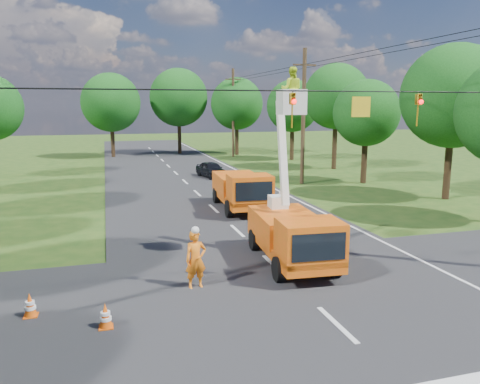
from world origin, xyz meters
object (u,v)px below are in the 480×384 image
object	(u,v)px
pole_right_far	(233,112)
tree_right_b	(454,96)
tree_far_a	(111,103)
tree_right_d	(336,97)
tree_far_c	(237,104)
traffic_cone_4	(30,305)
traffic_cone_3	(105,316)
tree_far_b	(179,98)
traffic_cone_2	(272,239)
pole_right_mid	(303,116)
second_truck	(242,189)
tree_right_c	(366,113)
traffic_cone_6	(281,194)
distant_car	(212,170)
tree_right_e	(293,106)
bucket_truck	(293,224)
ground_worker	(196,260)

from	to	relation	value
pole_right_far	tree_right_b	world-z (taller)	pole_right_far
pole_right_far	tree_far_a	world-z (taller)	pole_right_far
tree_right_d	tree_far_c	size ratio (longest dim) A/B	1.06
traffic_cone_4	tree_far_a	size ratio (longest dim) A/B	0.07
traffic_cone_3	tree_far_c	size ratio (longest dim) A/B	0.08
tree_far_b	traffic_cone_4	bearing A→B (deg)	-104.07
traffic_cone_2	pole_right_mid	xyz separation A→B (m)	(7.77, 14.79, 4.75)
pole_right_mid	second_truck	bearing A→B (deg)	-132.89
second_truck	traffic_cone_2	world-z (taller)	second_truck
tree_far_b	tree_right_c	bearing A→B (deg)	-68.58
tree_far_a	traffic_cone_6	bearing A→B (deg)	-71.04
distant_car	traffic_cone_6	xyz separation A→B (m)	(2.20, -10.30, -0.29)
distant_car	pole_right_far	world-z (taller)	pole_right_far
second_truck	pole_right_mid	bearing A→B (deg)	50.19
tree_far_b	tree_far_c	world-z (taller)	tree_far_b
tree_right_b	tree_far_c	bearing A→B (deg)	100.39
distant_car	pole_right_mid	size ratio (longest dim) A/B	0.38
pole_right_mid	tree_right_d	size ratio (longest dim) A/B	1.03
tree_right_e	tree_far_a	world-z (taller)	tree_far_a
pole_right_mid	tree_far_b	distance (m)	25.65
traffic_cone_6	tree_right_d	distance (m)	17.15
tree_right_b	tree_right_d	xyz separation A→B (m)	(-0.20, 15.00, 0.24)
traffic_cone_3	tree_far_a	bearing A→B (deg)	88.65
tree_right_d	tree_far_c	world-z (taller)	tree_right_d
pole_right_far	traffic_cone_2	bearing A→B (deg)	-102.59
bucket_truck	traffic_cone_4	distance (m)	9.16
traffic_cone_6	pole_right_mid	bearing A→B (deg)	55.02
traffic_cone_4	tree_right_e	world-z (taller)	tree_right_e
ground_worker	tree_right_d	bearing A→B (deg)	47.00
ground_worker	pole_right_far	distance (m)	40.25
traffic_cone_3	traffic_cone_6	xyz separation A→B (m)	(10.77, 15.07, 0.00)
traffic_cone_4	tree_right_b	size ratio (longest dim) A/B	0.07
distant_car	tree_far_c	xyz separation A→B (m)	(6.96, 17.07, 5.41)
ground_worker	traffic_cone_3	world-z (taller)	ground_worker
traffic_cone_2	tree_right_b	distance (m)	16.93
tree_right_b	tree_right_c	size ratio (longest dim) A/B	1.23
distant_car	traffic_cone_2	bearing A→B (deg)	-107.52
traffic_cone_6	tree_right_c	world-z (taller)	tree_right_c
pole_right_far	tree_right_b	bearing A→B (deg)	-76.93
ground_worker	traffic_cone_6	xyz separation A→B (m)	(7.91, 12.93, -0.61)
distant_car	traffic_cone_4	distance (m)	26.30
traffic_cone_6	tree_far_b	distance (m)	31.09
distant_car	tree_right_b	distance (m)	18.86
distant_car	tree_right_d	bearing A→B (deg)	-2.69
tree_right_c	tree_right_d	bearing A→B (deg)	78.69
tree_right_b	tree_far_a	size ratio (longest dim) A/B	1.02
tree_far_b	tree_right_b	bearing A→B (deg)	-70.02
traffic_cone_2	traffic_cone_6	bearing A→B (deg)	66.93
distant_car	traffic_cone_2	size ratio (longest dim) A/B	5.40
distant_car	tree_far_c	bearing A→B (deg)	55.56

